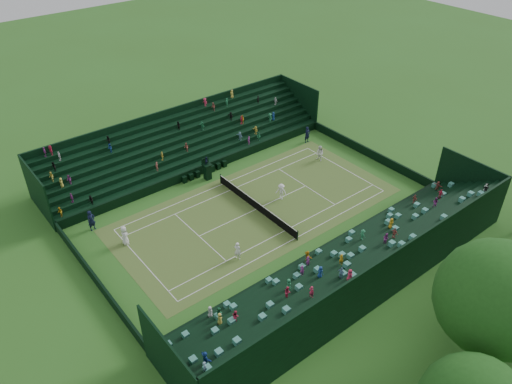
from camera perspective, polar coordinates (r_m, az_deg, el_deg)
ground at (r=47.14m, az=0.00°, el=-2.00°), size 160.00×160.00×0.00m
court_surface at (r=47.14m, az=0.00°, el=-2.00°), size 12.97×26.77×0.01m
perimeter_wall_north at (r=56.53m, az=12.75°, el=4.42°), size 17.17×0.20×1.00m
perimeter_wall_south at (r=41.20m, az=-17.83°, el=-9.54°), size 17.17×0.20×1.00m
perimeter_wall_east at (r=41.98m, az=7.27°, el=-6.84°), size 0.20×31.77×1.00m
perimeter_wall_west at (r=52.63m, az=-5.76°, el=2.75°), size 0.20×31.77×1.00m
north_grandstand at (r=39.32m, az=11.69°, el=-8.75°), size 6.60×32.00×4.90m
south_grandstand at (r=55.23m, az=-8.24°, el=5.44°), size 6.60×32.00×4.90m
tennis_net at (r=46.83m, az=0.00°, el=-1.49°), size 11.67×0.10×1.06m
umpire_chair at (r=51.19m, az=-5.60°, el=2.56°), size 0.82×0.82×2.58m
courtside_chairs at (r=52.36m, az=-5.89°, el=2.40°), size 0.47×5.44×1.01m
player_near_west at (r=44.10m, az=-14.78°, el=-4.83°), size 0.98×0.73×1.83m
player_near_east at (r=41.25m, az=-2.12°, el=-6.72°), size 0.75×0.65×1.74m
player_far_west at (r=54.62m, az=7.31°, el=4.38°), size 0.90×0.72×1.78m
player_far_east at (r=48.11m, az=2.90°, el=0.04°), size 1.28×1.10×1.71m
line_judge_north at (r=58.13m, az=5.88°, el=6.54°), size 0.47×0.71×1.94m
line_judge_south at (r=46.48m, az=-18.30°, el=-3.11°), size 0.61×0.81×2.01m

